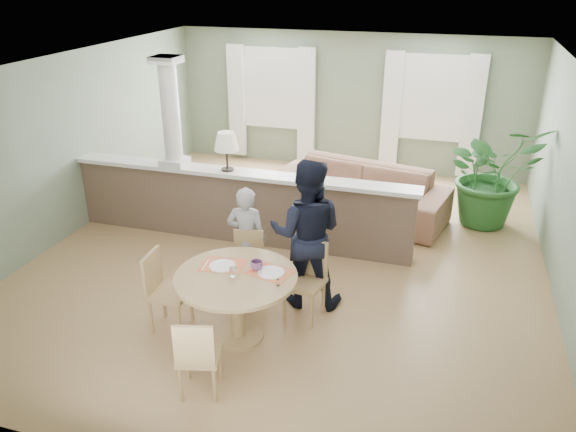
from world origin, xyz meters
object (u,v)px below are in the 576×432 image
(chair_far_man, at_px, (307,276))
(houseplant, at_px, (491,174))
(sofa, at_px, (357,192))
(dining_table, at_px, (237,288))
(chair_far_boy, at_px, (248,262))
(chair_side, at_px, (163,287))
(child_person, at_px, (247,239))
(chair_near, at_px, (198,354))
(man_person, at_px, (307,234))

(chair_far_man, bearing_deg, houseplant, 68.30)
(sofa, xyz_separation_m, chair_far_man, (-0.04, -3.02, 0.10))
(dining_table, height_order, chair_far_boy, dining_table)
(dining_table, distance_m, chair_side, 0.90)
(houseplant, height_order, dining_table, houseplant)
(child_person, bearing_deg, dining_table, 100.20)
(houseplant, bearing_deg, chair_near, -118.43)
(sofa, relative_size, chair_far_man, 3.09)
(houseplant, xyz_separation_m, child_person, (-3.00, -3.00, -0.14))
(chair_near, bearing_deg, dining_table, -104.99)
(houseplant, relative_size, chair_far_boy, 1.95)
(chair_far_boy, bearing_deg, child_person, 102.26)
(chair_near, bearing_deg, man_person, -119.51)
(sofa, bearing_deg, chair_near, -85.54)
(sofa, bearing_deg, dining_table, -87.37)
(sofa, height_order, houseplant, houseplant)
(chair_far_boy, distance_m, chair_near, 1.88)
(chair_far_man, relative_size, child_person, 0.68)
(child_person, height_order, man_person, man_person)
(chair_far_man, bearing_deg, sofa, 99.50)
(child_person, bearing_deg, chair_side, 56.24)
(man_person, bearing_deg, houseplant, -133.14)
(dining_table, bearing_deg, sofa, 80.09)
(houseplant, bearing_deg, child_person, -134.93)
(dining_table, bearing_deg, chair_far_man, 48.25)
(sofa, relative_size, child_person, 2.09)
(dining_table, distance_m, chair_far_man, 0.92)
(chair_side, bearing_deg, chair_near, -140.63)
(chair_far_man, height_order, man_person, man_person)
(man_person, bearing_deg, chair_side, 27.14)
(dining_table, xyz_separation_m, chair_near, (-0.02, -0.99, -0.15))
(chair_far_boy, distance_m, chair_far_man, 0.85)
(sofa, bearing_deg, chair_side, -99.75)
(sofa, relative_size, chair_far_boy, 3.40)
(houseplant, bearing_deg, man_person, -125.17)
(houseplant, relative_size, dining_table, 1.25)
(houseplant, height_order, chair_near, houseplant)
(houseplant, distance_m, chair_side, 5.46)
(chair_far_boy, height_order, chair_far_man, chair_far_man)
(chair_far_boy, height_order, child_person, child_person)
(chair_near, bearing_deg, chair_far_boy, -97.98)
(sofa, xyz_separation_m, dining_table, (-0.65, -3.70, 0.22))
(sofa, height_order, chair_side, chair_side)
(dining_table, distance_m, child_person, 1.09)
(child_person, bearing_deg, man_person, 167.83)
(chair_far_boy, xyz_separation_m, chair_far_man, (0.82, -0.20, 0.05))
(dining_table, xyz_separation_m, chair_far_boy, (-0.21, 0.88, -0.17))
(child_person, bearing_deg, chair_near, 92.51)
(chair_near, bearing_deg, houseplant, -132.32)
(houseplant, xyz_separation_m, chair_near, (-2.73, -5.04, -0.35))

